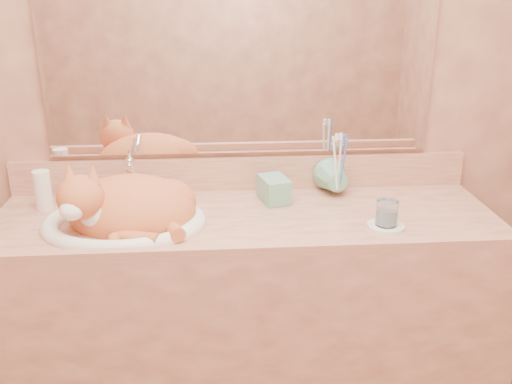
{
  "coord_description": "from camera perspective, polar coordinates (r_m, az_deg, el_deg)",
  "views": [
    {
      "loc": [
        -0.09,
        -0.92,
        1.56
      ],
      "look_at": [
        0.03,
        0.7,
        0.94
      ],
      "focal_mm": 40.0,
      "sensor_mm": 36.0,
      "label": 1
    }
  ],
  "objects": [
    {
      "name": "wall_back",
      "position": [
        1.95,
        -1.55,
        11.5
      ],
      "size": [
        2.4,
        0.02,
        2.5
      ],
      "primitive_type": "cube",
      "color": "brown",
      "rests_on": "ground"
    },
    {
      "name": "vanity_counter",
      "position": [
        2.0,
        -0.92,
        -13.86
      ],
      "size": [
        1.6,
        0.55,
        0.85
      ],
      "primitive_type": null,
      "color": "#975843",
      "rests_on": "floor"
    },
    {
      "name": "mirror",
      "position": [
        1.92,
        -1.58,
        15.56
      ],
      "size": [
        1.3,
        0.02,
        0.8
      ],
      "primitive_type": "cube",
      "color": "white",
      "rests_on": "wall_back"
    },
    {
      "name": "sink_basin",
      "position": [
        1.77,
        -13.17,
        -0.91
      ],
      "size": [
        0.53,
        0.46,
        0.15
      ],
      "primitive_type": null,
      "rotation": [
        0.0,
        0.0,
        0.12
      ],
      "color": "white",
      "rests_on": "vanity_counter"
    },
    {
      "name": "faucet",
      "position": [
        1.94,
        -12.41,
        1.32
      ],
      "size": [
        0.05,
        0.12,
        0.17
      ],
      "primitive_type": null,
      "rotation": [
        0.0,
        0.0,
        -0.02
      ],
      "color": "silver",
      "rests_on": "vanity_counter"
    },
    {
      "name": "cat",
      "position": [
        1.78,
        -12.96,
        -1.25
      ],
      "size": [
        0.45,
        0.38,
        0.22
      ],
      "primitive_type": null,
      "rotation": [
        0.0,
        0.0,
        -0.16
      ],
      "color": "#BC552B",
      "rests_on": "sink_basin"
    },
    {
      "name": "soap_dispenser",
      "position": [
        1.85,
        2.51,
        1.13
      ],
      "size": [
        0.1,
        0.1,
        0.19
      ],
      "primitive_type": "imported",
      "rotation": [
        0.0,
        0.0,
        0.25
      ],
      "color": "#6BAC8C",
      "rests_on": "vanity_counter"
    },
    {
      "name": "toothbrush_cup",
      "position": [
        1.95,
        8.24,
        0.77
      ],
      "size": [
        0.13,
        0.13,
        0.11
      ],
      "primitive_type": "imported",
      "rotation": [
        0.0,
        0.0,
        0.14
      ],
      "color": "#6BAC8C",
      "rests_on": "vanity_counter"
    },
    {
      "name": "toothbrushes",
      "position": [
        1.92,
        8.37,
        3.11
      ],
      "size": [
        0.04,
        0.04,
        0.23
      ],
      "primitive_type": null,
      "color": "white",
      "rests_on": "toothbrush_cup"
    },
    {
      "name": "saucer",
      "position": [
        1.77,
        12.84,
        -3.35
      ],
      "size": [
        0.11,
        0.11,
        0.01
      ],
      "primitive_type": "cylinder",
      "color": "white",
      "rests_on": "vanity_counter"
    },
    {
      "name": "water_glass",
      "position": [
        1.76,
        12.96,
        -2.06
      ],
      "size": [
        0.07,
        0.07,
        0.08
      ],
      "primitive_type": "cylinder",
      "color": "silver",
      "rests_on": "saucer"
    },
    {
      "name": "lotion_bottle",
      "position": [
        1.97,
        -20.53,
        0.17
      ],
      "size": [
        0.05,
        0.05,
        0.13
      ],
      "primitive_type": "cylinder",
      "color": "white",
      "rests_on": "vanity_counter"
    }
  ]
}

